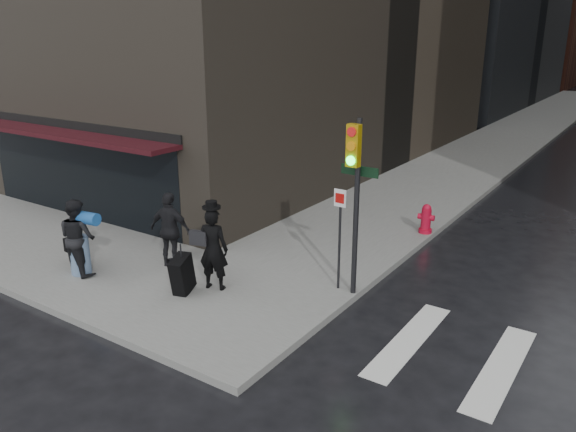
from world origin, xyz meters
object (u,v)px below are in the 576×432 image
object	(u,v)px
traffic_light	(354,184)
fire_hydrant	(426,220)
man_jeans	(78,237)
man_overcoat	(207,253)
man_greycoat	(171,230)

from	to	relation	value
traffic_light	fire_hydrant	distance (m)	4.83
man_jeans	man_overcoat	bearing A→B (deg)	-159.78
man_overcoat	man_greycoat	distance (m)	1.57
man_overcoat	man_greycoat	world-z (taller)	man_overcoat
traffic_light	man_overcoat	bearing A→B (deg)	-148.12
man_overcoat	fire_hydrant	bearing A→B (deg)	-129.99
traffic_light	man_jeans	bearing A→B (deg)	-154.01
man_jeans	traffic_light	bearing A→B (deg)	-154.08
man_overcoat	traffic_light	world-z (taller)	traffic_light
man_overcoat	traffic_light	xyz separation A→B (m)	(2.54, 1.46, 1.50)
man_overcoat	fire_hydrant	size ratio (longest dim) A/B	2.44
man_overcoat	man_jeans	world-z (taller)	man_overcoat
man_jeans	traffic_light	distance (m)	6.11
man_greycoat	traffic_light	distance (m)	4.40
man_jeans	traffic_light	size ratio (longest dim) A/B	0.48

